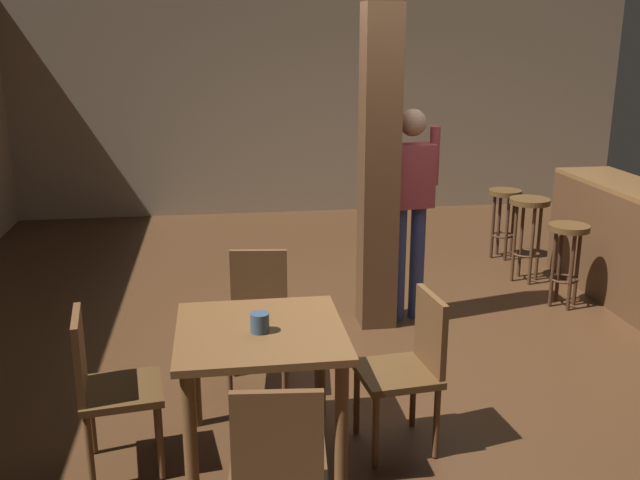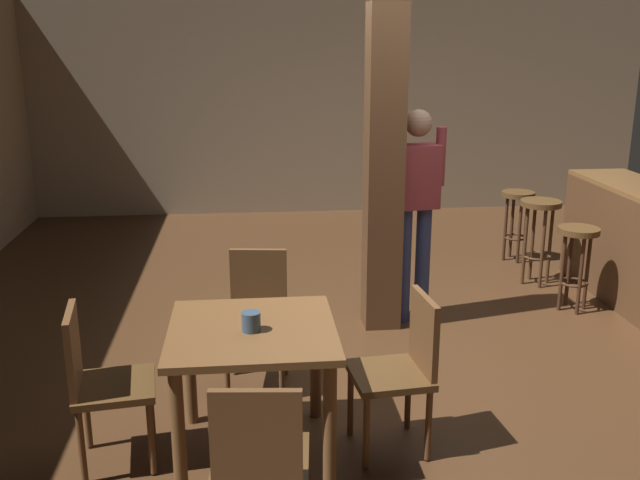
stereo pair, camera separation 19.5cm
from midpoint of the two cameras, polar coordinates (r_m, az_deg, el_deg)
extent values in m
plane|color=#422816|center=(5.46, 6.56, -8.52)|extent=(10.80, 10.80, 0.00)
cube|color=gray|center=(9.42, -0.18, 10.77)|extent=(8.00, 0.10, 2.80)
cube|color=#4C301C|center=(5.49, 3.75, 7.01)|extent=(0.28, 0.28, 2.80)
cube|color=brown|center=(3.84, -6.26, -7.36)|extent=(0.89, 0.89, 0.04)
cylinder|color=brown|center=(4.36, -1.29, -9.74)|extent=(0.07, 0.07, 0.72)
cylinder|color=brown|center=(4.35, -11.34, -10.18)|extent=(0.07, 0.07, 0.72)
cylinder|color=brown|center=(3.71, 0.17, -14.74)|extent=(0.07, 0.07, 0.72)
cylinder|color=brown|center=(3.69, -11.90, -15.29)|extent=(0.07, 0.07, 0.72)
cube|color=#4C3319|center=(4.03, 4.75, -10.61)|extent=(0.46, 0.46, 0.04)
cube|color=brown|center=(4.00, 7.45, -7.38)|extent=(0.07, 0.38, 0.45)
cylinder|color=brown|center=(3.95, 3.02, -14.94)|extent=(0.04, 0.04, 0.43)
cylinder|color=brown|center=(4.24, 1.60, -12.59)|extent=(0.04, 0.04, 0.43)
cylinder|color=brown|center=(4.05, 7.90, -14.20)|extent=(0.04, 0.04, 0.43)
cylinder|color=brown|center=(4.34, 6.16, -11.99)|extent=(0.04, 0.04, 0.43)
cube|color=#4C3319|center=(3.29, -5.11, -17.35)|extent=(0.46, 0.46, 0.04)
cube|color=brown|center=(3.00, -5.37, -15.77)|extent=(0.38, 0.07, 0.45)
cube|color=#4C3319|center=(4.68, -6.20, -6.77)|extent=(0.47, 0.47, 0.04)
cube|color=brown|center=(4.78, -6.09, -3.39)|extent=(0.38, 0.08, 0.45)
cylinder|color=brown|center=(4.60, -4.09, -10.21)|extent=(0.04, 0.04, 0.43)
cylinder|color=brown|center=(4.63, -8.48, -10.16)|extent=(0.04, 0.04, 0.43)
cylinder|color=brown|center=(4.92, -3.89, -8.41)|extent=(0.04, 0.04, 0.43)
cylinder|color=brown|center=(4.95, -7.99, -8.38)|extent=(0.04, 0.04, 0.43)
cube|color=#4C3319|center=(4.01, -16.97, -11.48)|extent=(0.47, 0.47, 0.04)
cube|color=brown|center=(3.93, -20.06, -8.73)|extent=(0.09, 0.38, 0.45)
cylinder|color=brown|center=(4.27, -14.29, -12.94)|extent=(0.04, 0.04, 0.43)
cylinder|color=brown|center=(3.96, -14.11, -15.34)|extent=(0.04, 0.04, 0.43)
cylinder|color=brown|center=(4.28, -19.10, -13.26)|extent=(0.04, 0.04, 0.43)
cylinder|color=brown|center=(3.98, -19.34, -15.67)|extent=(0.04, 0.04, 0.43)
cylinder|color=#33475B|center=(3.77, -6.33, -6.60)|extent=(0.10, 0.10, 0.10)
cube|color=maroon|center=(5.64, 6.31, 5.13)|extent=(0.37, 0.25, 0.50)
sphere|color=#997056|center=(5.58, 6.44, 9.31)|extent=(0.24, 0.24, 0.21)
cylinder|color=navy|center=(5.85, 6.81, -1.83)|extent=(0.14, 0.14, 0.95)
cylinder|color=navy|center=(5.79, 5.36, -1.97)|extent=(0.14, 0.14, 0.95)
cylinder|color=maroon|center=(5.70, 8.16, 6.69)|extent=(0.09, 0.09, 0.46)
cylinder|color=maroon|center=(5.55, 4.49, 6.56)|extent=(0.09, 0.09, 0.46)
cube|color=#4C301C|center=(6.66, 22.31, -0.60)|extent=(0.36, 2.02, 0.98)
cylinder|color=#4C3319|center=(6.33, 18.48, 0.93)|extent=(0.34, 0.34, 0.05)
torus|color=#382114|center=(6.45, 18.13, -2.98)|extent=(0.24, 0.24, 0.02)
cylinder|color=#382114|center=(6.52, 17.78, -1.90)|extent=(0.03, 0.03, 0.68)
cylinder|color=#382114|center=(6.33, 18.63, -2.50)|extent=(0.03, 0.03, 0.68)
cylinder|color=#382114|center=(6.47, 19.07, -2.14)|extent=(0.03, 0.03, 0.68)
cylinder|color=#382114|center=(6.38, 17.31, -2.25)|extent=(0.03, 0.03, 0.68)
cylinder|color=#4C3319|center=(6.88, 15.66, 3.00)|extent=(0.37, 0.37, 0.05)
torus|color=#422816|center=(7.01, 15.36, -1.03)|extent=(0.26, 0.26, 0.02)
cylinder|color=#422816|center=(7.09, 15.04, 0.06)|extent=(0.03, 0.03, 0.75)
cylinder|color=#422816|center=(6.87, 15.81, -0.49)|extent=(0.03, 0.03, 0.75)
cylinder|color=#422816|center=(7.03, 16.32, -0.17)|extent=(0.03, 0.03, 0.75)
cylinder|color=#422816|center=(6.93, 14.50, -0.25)|extent=(0.03, 0.03, 0.75)
cylinder|color=#4C3319|center=(7.59, 13.89, 3.72)|extent=(0.33, 0.33, 0.05)
torus|color=#382114|center=(7.70, 13.67, 0.39)|extent=(0.24, 0.24, 0.02)
cylinder|color=#382114|center=(7.77, 13.42, 1.26)|extent=(0.03, 0.03, 0.68)
cylinder|color=#382114|center=(7.57, 14.02, 0.85)|extent=(0.03, 0.03, 0.68)
cylinder|color=#382114|center=(7.71, 14.47, 1.09)|extent=(0.03, 0.03, 0.68)
cylinder|color=#382114|center=(7.63, 12.96, 1.03)|extent=(0.03, 0.03, 0.68)
camera|label=1|loc=(0.10, -91.18, -0.34)|focal=40.00mm
camera|label=2|loc=(0.10, 88.82, 0.34)|focal=40.00mm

